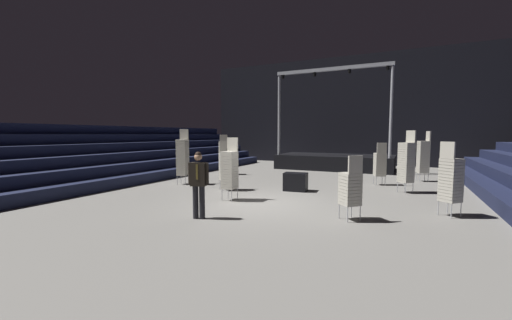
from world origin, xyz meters
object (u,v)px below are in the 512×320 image
object	(u,v)px
chair_stack_rear_left	(226,166)
chair_stack_aisle_left	(423,156)
man_with_tie	(198,181)
chair_stack_mid_centre	(406,162)
chair_stack_rear_right	(451,179)
stage_riser	(335,160)
chair_stack_front_left	(230,169)
chair_stack_mid_right	(380,164)
chair_stack_rear_centre	(223,155)
chair_stack_mid_left	(183,157)
chair_stack_front_right	(350,188)
equipment_road_case	(296,182)

from	to	relation	value
chair_stack_rear_left	chair_stack_aisle_left	distance (m)	9.43
man_with_tie	chair_stack_rear_left	xyz separation A→B (m)	(-1.57, 3.92, -0.04)
chair_stack_mid_centre	chair_stack_rear_right	world-z (taller)	chair_stack_mid_centre
chair_stack_mid_centre	chair_stack_rear_left	xyz separation A→B (m)	(-6.50, -2.56, -0.21)
stage_riser	chair_stack_front_left	xyz separation A→B (m)	(-1.23, -11.12, 0.51)
stage_riser	chair_stack_front_left	bearing A→B (deg)	-96.34
man_with_tie	chair_stack_mid_right	xyz separation A→B (m)	(3.89, 7.97, -0.08)
stage_riser	chair_stack_rear_centre	size ratio (longest dim) A/B	3.21
stage_riser	chair_stack_aisle_left	distance (m)	6.02
stage_riser	chair_stack_mid_left	size ratio (longest dim) A/B	2.88
stage_riser	chair_stack_rear_centre	xyz separation A→B (m)	(-5.04, -5.45, 0.55)
man_with_tie	chair_stack_front_left	xyz separation A→B (m)	(-0.44, 2.35, 0.05)
chair_stack_front_left	chair_stack_rear_right	size ratio (longest dim) A/B	1.04
chair_stack_mid_left	chair_stack_rear_left	bearing A→B (deg)	157.06
chair_stack_aisle_left	chair_stack_rear_left	bearing A→B (deg)	109.80
chair_stack_rear_right	chair_stack_mid_centre	bearing A→B (deg)	150.53
man_with_tie	chair_stack_rear_centre	bearing A→B (deg)	-79.51
man_with_tie	chair_stack_rear_centre	world-z (taller)	chair_stack_rear_centre
chair_stack_front_left	chair_stack_rear_left	xyz separation A→B (m)	(-1.13, 1.57, -0.08)
chair_stack_front_left	chair_stack_mid_right	xyz separation A→B (m)	(4.34, 5.62, -0.13)
chair_stack_mid_right	chair_stack_rear_centre	world-z (taller)	chair_stack_rear_centre
stage_riser	chair_stack_aisle_left	bearing A→B (deg)	-35.61
stage_riser	chair_stack_aisle_left	xyz separation A→B (m)	(4.86, -3.48, 0.63)
chair_stack_front_right	chair_stack_mid_right	size ratio (longest dim) A/B	0.91
chair_stack_mid_centre	chair_stack_aisle_left	bearing A→B (deg)	-60.16
chair_stack_rear_left	chair_stack_aisle_left	bearing A→B (deg)	165.83
chair_stack_front_right	chair_stack_rear_right	distance (m)	2.89
chair_stack_front_right	chair_stack_mid_centre	xyz separation A→B (m)	(1.29, 4.86, 0.34)
chair_stack_front_right	chair_stack_mid_centre	world-z (taller)	chair_stack_mid_centre
chair_stack_mid_left	chair_stack_rear_centre	distance (m)	3.71
chair_stack_mid_left	chair_stack_aisle_left	distance (m)	11.25
chair_stack_aisle_left	chair_stack_mid_left	bearing A→B (deg)	100.09
chair_stack_front_left	chair_stack_rear_right	bearing A→B (deg)	-170.83
chair_stack_mid_centre	chair_stack_rear_centre	size ratio (longest dim) A/B	1.08
stage_riser	chair_stack_front_left	size ratio (longest dim) A/B	3.33
man_with_tie	chair_stack_front_left	world-z (taller)	chair_stack_front_left
chair_stack_mid_right	chair_stack_rear_centre	xyz separation A→B (m)	(-8.14, 0.04, 0.17)
chair_stack_rear_centre	chair_stack_front_right	bearing A→B (deg)	-78.88
man_with_tie	chair_stack_front_left	bearing A→B (deg)	-96.78
stage_riser	equipment_road_case	xyz separation A→B (m)	(0.21, -8.46, -0.20)
chair_stack_mid_right	chair_stack_mid_centre	xyz separation A→B (m)	(1.04, -1.49, 0.25)
chair_stack_rear_centre	chair_stack_mid_centre	bearing A→B (deg)	-49.33
man_with_tie	chair_stack_rear_right	world-z (taller)	chair_stack_rear_right
chair_stack_rear_left	equipment_road_case	distance (m)	2.86
chair_stack_front_left	chair_stack_mid_right	distance (m)	7.10
chair_stack_rear_right	chair_stack_aisle_left	xyz separation A→B (m)	(-0.39, 6.76, 0.17)
chair_stack_front_right	chair_stack_mid_right	bearing A→B (deg)	43.75
chair_stack_rear_left	chair_stack_front_right	bearing A→B (deg)	102.00
stage_riser	chair_stack_mid_centre	world-z (taller)	stage_riser
man_with_tie	chair_stack_mid_left	size ratio (longest dim) A/B	0.72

